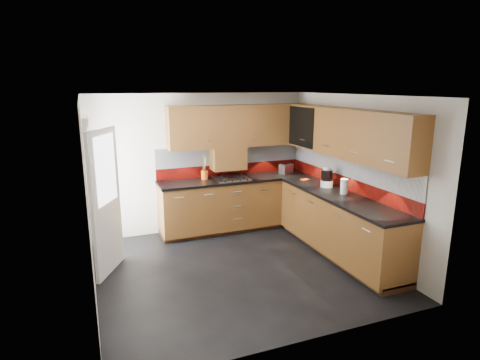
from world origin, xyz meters
name	(u,v)px	position (x,y,z in m)	size (l,w,h in m)	color
room	(237,164)	(0.00, 0.00, 1.50)	(4.00, 3.80, 2.64)	black
base_cabinets	(282,215)	(1.07, 0.72, 0.44)	(2.70, 3.20, 0.95)	#5E3215
countertop	(283,187)	(1.05, 0.70, 0.92)	(2.72, 3.22, 0.04)	black
backsplash	(289,166)	(1.28, 0.93, 1.21)	(2.70, 3.20, 0.54)	maroon
upper_cabinets	(292,129)	(1.23, 0.78, 1.84)	(2.50, 3.20, 0.72)	#5E3215
extractor_hood	(228,158)	(0.45, 1.64, 1.28)	(0.60, 0.33, 0.40)	#5E3215
glass_cabinet	(309,125)	(1.71, 1.07, 1.87)	(0.32, 0.80, 0.66)	black
back_door	(97,197)	(-1.78, 0.75, 1.03)	(0.42, 1.19, 2.04)	white
gas_hob	(231,178)	(0.45, 1.47, 0.96)	(0.59, 0.51, 0.05)	silver
utensil_pot	(205,174)	(0.01, 1.61, 1.03)	(0.12, 0.12, 0.42)	#DB5614
toaster	(286,169)	(1.55, 1.54, 1.03)	(0.29, 0.23, 0.18)	silver
food_processor	(327,178)	(1.68, 0.39, 1.09)	(0.19, 0.19, 0.32)	white
paper_towel	(344,187)	(1.68, -0.07, 1.06)	(0.11, 0.11, 0.23)	white
orange_cloth	(305,180)	(1.60, 0.92, 0.95)	(0.13, 0.11, 0.01)	#E74719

